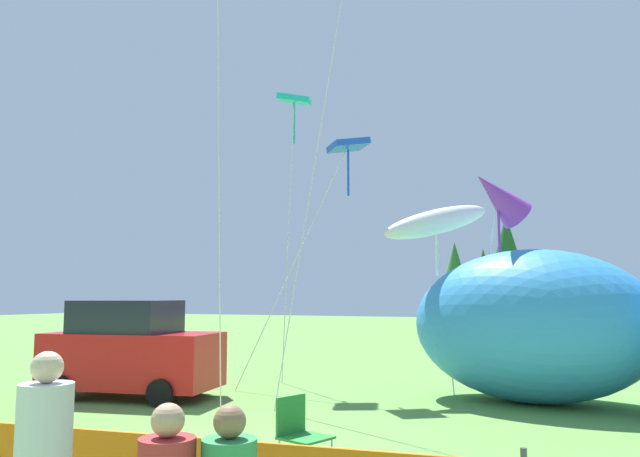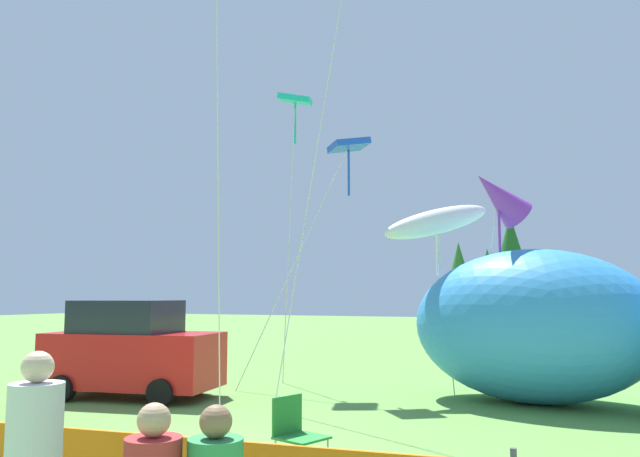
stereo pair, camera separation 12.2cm
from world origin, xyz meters
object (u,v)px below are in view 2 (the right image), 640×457
at_px(kite_teal_diamond, 295,104).
at_px(kite_purple_delta, 498,196).
at_px(inflatable_cat, 583,333).
at_px(kite_white_ghost, 437,222).
at_px(kite_blue_box, 347,149).
at_px(parked_car, 132,350).
at_px(folding_chair, 295,429).

bearing_deg(kite_teal_diamond, kite_purple_delta, -11.20).
bearing_deg(kite_teal_diamond, inflatable_cat, -10.76).
bearing_deg(kite_white_ghost, kite_teal_diamond, 170.44).
distance_m(kite_purple_delta, kite_blue_box, 3.98).
height_order(parked_car, kite_blue_box, kite_blue_box).
height_order(parked_car, kite_white_ghost, kite_white_ghost).
bearing_deg(parked_car, kite_blue_box, 27.46).
xyz_separation_m(folding_chair, kite_white_ghost, (0.27, 7.29, 3.50)).
bearing_deg(inflatable_cat, kite_purple_delta, -179.44).
relative_size(parked_car, kite_teal_diamond, 0.50).
bearing_deg(folding_chair, parked_car, 165.16).
distance_m(inflatable_cat, kite_white_ghost, 4.10).
bearing_deg(kite_white_ghost, kite_purple_delta, -15.58).
distance_m(kite_purple_delta, kite_white_ghost, 1.64).
height_order(inflatable_cat, kite_purple_delta, kite_purple_delta).
height_order(kite_white_ghost, kite_teal_diamond, kite_teal_diamond).
bearing_deg(folding_chair, kite_white_ghost, 106.37).
xyz_separation_m(folding_chair, inflatable_cat, (3.42, 6.60, 0.97)).
bearing_deg(parked_car, folding_chair, -42.46).
height_order(kite_white_ghost, kite_blue_box, kite_blue_box).
distance_m(kite_purple_delta, kite_teal_diamond, 6.58).
height_order(parked_car, inflatable_cat, inflatable_cat).
bearing_deg(kite_purple_delta, kite_white_ghost, 164.42).
bearing_deg(kite_teal_diamond, kite_blue_box, -26.98).
bearing_deg(inflatable_cat, kite_teal_diamond, 179.04).
bearing_deg(kite_purple_delta, inflatable_cat, -9.23).
distance_m(kite_white_ghost, kite_blue_box, 2.93).
relative_size(parked_car, kite_white_ghost, 0.85).
height_order(kite_purple_delta, kite_white_ghost, kite_purple_delta).
bearing_deg(parked_car, kite_teal_diamond, 52.99).
bearing_deg(kite_blue_box, parked_car, -143.38).
distance_m(parked_car, kite_white_ghost, 7.72).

